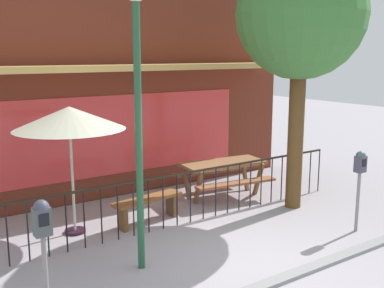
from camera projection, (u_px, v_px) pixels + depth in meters
ground at (249, 259)px, 7.04m from camera, size 40.00×40.00×0.00m
pub_storefront at (120, 78)px, 9.99m from camera, size 8.66×1.32×5.09m
patio_fence_front at (184, 189)px, 8.36m from camera, size 7.30×0.04×0.97m
picnic_table_left at (223, 169)px, 9.97m from camera, size 1.97×1.59×0.79m
patio_umbrella at (69, 119)px, 7.69m from camera, size 1.86×1.86×2.20m
patio_bench at (148, 204)px, 8.48m from camera, size 1.43×0.52×0.48m
parking_meter_near at (43, 231)px, 4.95m from camera, size 0.18×0.17×1.54m
parking_meter_far at (360, 170)px, 7.92m from camera, size 0.18×0.17×1.43m
street_tree at (301, 16)px, 8.72m from camera, size 2.48×2.48×5.03m
street_lamp at (138, 88)px, 6.25m from camera, size 0.28×0.28×3.99m
curb_edge at (287, 279)px, 6.40m from camera, size 12.13×0.20×0.11m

